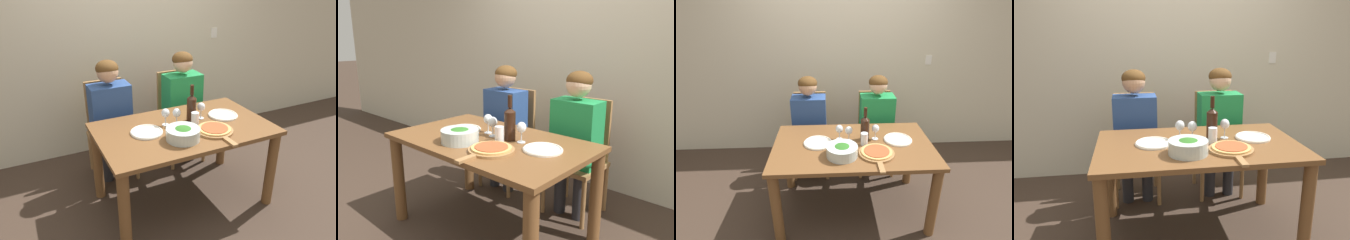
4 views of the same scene
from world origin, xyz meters
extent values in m
plane|color=#3D2D23|center=(0.00, 0.00, 0.00)|extent=(40.00, 40.00, 0.00)
cube|color=beige|center=(0.00, 1.31, 1.35)|extent=(10.00, 0.05, 2.70)
cube|color=brown|center=(0.00, 0.00, 0.73)|extent=(1.47, 0.88, 0.04)
cylinder|color=brown|center=(-0.67, -0.38, 0.35)|extent=(0.09, 0.09, 0.71)
cylinder|color=brown|center=(-0.67, 0.38, 0.35)|extent=(0.09, 0.09, 0.71)
cylinder|color=brown|center=(0.67, 0.38, 0.35)|extent=(0.09, 0.09, 0.71)
cube|color=#9E7042|center=(-0.44, 0.68, 0.43)|extent=(0.42, 0.42, 0.04)
cube|color=#9E7042|center=(-0.44, 0.87, 0.71)|extent=(0.38, 0.03, 0.53)
cylinder|color=#9E7042|center=(-0.63, 0.49, 0.20)|extent=(0.04, 0.04, 0.41)
cylinder|color=#9E7042|center=(-0.25, 0.49, 0.20)|extent=(0.04, 0.04, 0.41)
cylinder|color=#9E7042|center=(-0.63, 0.87, 0.20)|extent=(0.04, 0.04, 0.41)
cylinder|color=#9E7042|center=(-0.25, 0.87, 0.20)|extent=(0.04, 0.04, 0.41)
cube|color=#9E7042|center=(0.33, 0.68, 0.43)|extent=(0.42, 0.42, 0.04)
cube|color=#9E7042|center=(0.33, 0.87, 0.71)|extent=(0.38, 0.03, 0.53)
cylinder|color=#9E7042|center=(0.14, 0.49, 0.20)|extent=(0.04, 0.04, 0.41)
cylinder|color=#9E7042|center=(0.52, 0.49, 0.20)|extent=(0.04, 0.04, 0.41)
cylinder|color=#9E7042|center=(0.14, 0.87, 0.20)|extent=(0.04, 0.04, 0.41)
cylinder|color=#9E7042|center=(0.52, 0.87, 0.20)|extent=(0.04, 0.04, 0.41)
cylinder|color=#28282D|center=(-0.53, 0.60, 0.22)|extent=(0.10, 0.10, 0.45)
cylinder|color=#28282D|center=(-0.35, 0.60, 0.22)|extent=(0.10, 0.10, 0.45)
cube|color=navy|center=(-0.44, 0.66, 0.72)|extent=(0.38, 0.22, 0.54)
cylinder|color=navy|center=(-0.64, 0.41, 0.57)|extent=(0.07, 0.31, 0.14)
cylinder|color=navy|center=(-0.24, 0.41, 0.57)|extent=(0.07, 0.31, 0.14)
sphere|color=tan|center=(-0.44, 0.66, 1.11)|extent=(0.20, 0.20, 0.20)
ellipsoid|color=#563819|center=(-0.44, 0.67, 1.14)|extent=(0.21, 0.21, 0.15)
cylinder|color=#28282D|center=(0.24, 0.60, 0.22)|extent=(0.10, 0.10, 0.45)
cylinder|color=#28282D|center=(0.42, 0.60, 0.22)|extent=(0.10, 0.10, 0.45)
cube|color=#1E8C47|center=(0.33, 0.66, 0.72)|extent=(0.38, 0.22, 0.54)
cylinder|color=#1E8C47|center=(0.13, 0.41, 0.57)|extent=(0.07, 0.31, 0.14)
cylinder|color=#1E8C47|center=(0.53, 0.41, 0.57)|extent=(0.07, 0.31, 0.14)
sphere|color=#DBAD89|center=(0.33, 0.66, 1.11)|extent=(0.20, 0.20, 0.20)
ellipsoid|color=#563819|center=(0.33, 0.67, 1.14)|extent=(0.21, 0.21, 0.15)
cylinder|color=black|center=(0.12, 0.08, 0.85)|extent=(0.08, 0.08, 0.21)
cone|color=black|center=(0.12, 0.08, 0.97)|extent=(0.08, 0.08, 0.03)
cylinder|color=black|center=(0.12, 0.08, 1.03)|extent=(0.03, 0.03, 0.09)
cylinder|color=silver|center=(-0.11, -0.19, 0.79)|extent=(0.27, 0.27, 0.09)
ellipsoid|color=#2D6B23|center=(-0.11, -0.19, 0.80)|extent=(0.22, 0.22, 0.10)
cylinder|color=silver|center=(-0.32, 0.03, 0.75)|extent=(0.27, 0.27, 0.01)
torus|color=silver|center=(-0.32, 0.03, 0.76)|extent=(0.26, 0.26, 0.02)
cylinder|color=silver|center=(0.43, 0.05, 0.75)|extent=(0.27, 0.27, 0.01)
torus|color=silver|center=(0.43, 0.05, 0.76)|extent=(0.26, 0.26, 0.02)
cylinder|color=#9E7042|center=(0.19, -0.18, 0.75)|extent=(0.31, 0.31, 0.02)
cube|color=#9E7042|center=(0.19, -0.40, 0.75)|extent=(0.04, 0.14, 0.02)
cylinder|color=tan|center=(0.19, -0.18, 0.77)|extent=(0.27, 0.27, 0.01)
cylinder|color=#AD4C28|center=(0.19, -0.18, 0.78)|extent=(0.22, 0.22, 0.01)
cylinder|color=silver|center=(-0.12, 0.10, 0.75)|extent=(0.06, 0.06, 0.01)
cylinder|color=silver|center=(-0.12, 0.10, 0.79)|extent=(0.01, 0.01, 0.07)
ellipsoid|color=silver|center=(-0.12, 0.10, 0.86)|extent=(0.07, 0.07, 0.08)
ellipsoid|color=maroon|center=(-0.12, 0.10, 0.84)|extent=(0.06, 0.06, 0.03)
cylinder|color=silver|center=(0.22, 0.09, 0.75)|extent=(0.06, 0.06, 0.01)
cylinder|color=silver|center=(0.22, 0.09, 0.79)|extent=(0.01, 0.01, 0.07)
ellipsoid|color=silver|center=(0.22, 0.09, 0.86)|extent=(0.07, 0.07, 0.08)
ellipsoid|color=maroon|center=(0.22, 0.09, 0.84)|extent=(0.06, 0.06, 0.03)
cylinder|color=silver|center=(-0.04, 0.07, 0.75)|extent=(0.06, 0.06, 0.01)
cylinder|color=silver|center=(-0.04, 0.07, 0.79)|extent=(0.01, 0.01, 0.07)
ellipsoid|color=silver|center=(-0.04, 0.07, 0.86)|extent=(0.07, 0.07, 0.08)
ellipsoid|color=maroon|center=(-0.04, 0.07, 0.84)|extent=(0.06, 0.06, 0.03)
cylinder|color=silver|center=(0.10, -0.01, 0.80)|extent=(0.07, 0.07, 0.12)
camera|label=1|loc=(-1.20, -2.18, 1.94)|focal=35.00mm
camera|label=2|loc=(1.61, -1.62, 1.47)|focal=35.00mm
camera|label=3|loc=(-0.20, -2.11, 1.95)|focal=28.00mm
camera|label=4|loc=(-0.47, -2.20, 1.53)|focal=35.00mm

